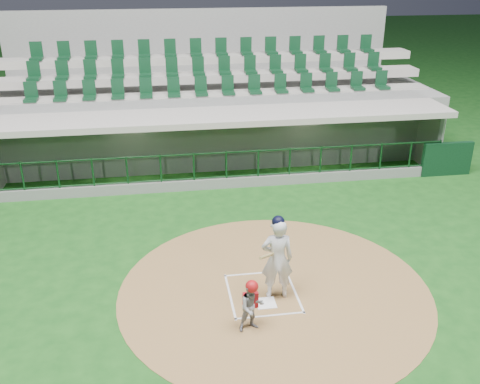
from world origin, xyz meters
name	(u,v)px	position (x,y,z in m)	size (l,w,h in m)	color
ground	(260,286)	(0.00, 0.00, 0.00)	(120.00, 120.00, 0.00)	#144715
dirt_circle	(274,290)	(0.30, -0.20, 0.01)	(7.20, 7.20, 0.01)	brown
home_plate	(266,303)	(0.00, -0.70, 0.02)	(0.43, 0.43, 0.02)	white
batter_box_chalk	(262,293)	(0.00, -0.30, 0.02)	(1.55, 1.80, 0.01)	white
dugout_structure	(219,143)	(0.00, 7.83, 0.96)	(16.40, 3.70, 3.00)	gray
seating_deck	(210,108)	(0.00, 10.91, 1.42)	(17.00, 6.72, 5.15)	gray
batter	(277,258)	(0.28, -0.45, 1.02)	(0.91, 0.90, 2.03)	silver
catcher	(252,305)	(-0.47, -1.51, 0.59)	(0.60, 0.51, 1.17)	gray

